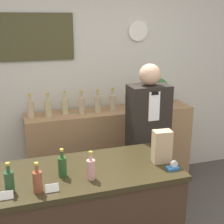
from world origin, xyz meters
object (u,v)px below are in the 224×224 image
(potted_plant, at_px, (158,90))
(tape_dispenser, at_px, (173,167))
(paper_bag, at_px, (162,146))
(shopkeeper, at_px, (147,142))

(potted_plant, height_order, tape_dispenser, potted_plant)
(paper_bag, bearing_deg, tape_dispenser, -80.81)
(potted_plant, bearing_deg, tape_dispenser, -111.42)
(shopkeeper, bearing_deg, potted_plant, 56.70)
(shopkeeper, relative_size, potted_plant, 4.77)
(shopkeeper, relative_size, tape_dispenser, 17.79)
(paper_bag, bearing_deg, potted_plant, 65.44)
(tape_dispenser, bearing_deg, paper_bag, 99.19)
(tape_dispenser, bearing_deg, shopkeeper, 79.27)
(potted_plant, distance_m, paper_bag, 1.41)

